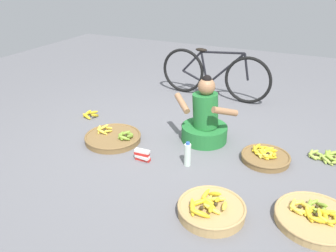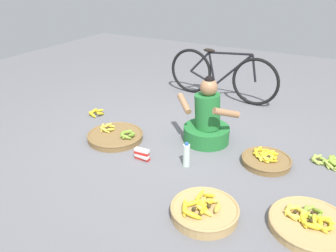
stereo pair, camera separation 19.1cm
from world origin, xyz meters
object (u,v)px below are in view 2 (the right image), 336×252
(bicycle_leaning, at_px, (221,75))
(banana_basket_front_left, at_px, (116,136))
(banana_basket_back_center, at_px, (204,211))
(banana_basket_mid_right, at_px, (310,224))
(banana_basket_near_vendor, at_px, (266,160))
(vendor_woman_front, at_px, (207,122))
(loose_bananas_back_left, at_px, (332,162))
(water_bottle, at_px, (186,155))
(packet_carton_stack, at_px, (142,154))
(loose_bananas_front_right, at_px, (96,113))

(bicycle_leaning, xyz_separation_m, banana_basket_front_left, (-0.58, -1.84, -0.32))
(banana_basket_back_center, xyz_separation_m, banana_basket_mid_right, (0.77, 0.26, -0.01))
(banana_basket_near_vendor, bearing_deg, vendor_woman_front, 167.70)
(bicycle_leaning, distance_m, banana_basket_front_left, 1.95)
(banana_basket_back_center, bearing_deg, loose_bananas_back_left, 58.21)
(banana_basket_front_left, bearing_deg, vendor_woman_front, 26.26)
(water_bottle, relative_size, packet_carton_stack, 1.55)
(vendor_woman_front, xyz_separation_m, loose_bananas_back_left, (1.32, 0.14, -0.22))
(banana_basket_front_left, distance_m, loose_bananas_back_left, 2.34)
(bicycle_leaning, height_order, banana_basket_mid_right, bicycle_leaning)
(banana_basket_mid_right, bearing_deg, vendor_woman_front, 143.38)
(banana_basket_front_left, relative_size, banana_basket_near_vendor, 1.28)
(loose_bananas_back_left, bearing_deg, banana_basket_back_center, -121.79)
(loose_bananas_front_right, bearing_deg, banana_basket_mid_right, -17.85)
(water_bottle, xyz_separation_m, packet_carton_stack, (-0.46, -0.11, -0.06))
(banana_basket_front_left, distance_m, loose_bananas_front_right, 0.79)
(banana_basket_back_center, height_order, packet_carton_stack, banana_basket_back_center)
(vendor_woman_front, height_order, loose_bananas_front_right, vendor_woman_front)
(banana_basket_front_left, height_order, packet_carton_stack, banana_basket_front_left)
(banana_basket_mid_right, distance_m, water_bottle, 1.28)
(bicycle_leaning, height_order, water_bottle, bicycle_leaning)
(loose_bananas_front_right, relative_size, packet_carton_stack, 1.24)
(loose_bananas_back_left, distance_m, water_bottle, 1.48)
(banana_basket_back_center, bearing_deg, banana_basket_mid_right, 18.68)
(banana_basket_mid_right, xyz_separation_m, loose_bananas_back_left, (0.06, 1.08, -0.02))
(banana_basket_near_vendor, bearing_deg, banana_basket_front_left, -169.68)
(banana_basket_near_vendor, height_order, loose_bananas_front_right, banana_basket_near_vendor)
(vendor_woman_front, xyz_separation_m, banana_basket_back_center, (0.49, -1.20, -0.19))
(banana_basket_near_vendor, bearing_deg, packet_carton_stack, -155.16)
(banana_basket_mid_right, relative_size, loose_bananas_back_left, 1.64)
(loose_bananas_back_left, height_order, packet_carton_stack, packet_carton_stack)
(packet_carton_stack, bearing_deg, banana_basket_near_vendor, 24.84)
(water_bottle, bearing_deg, packet_carton_stack, -166.34)
(banana_basket_mid_right, bearing_deg, packet_carton_stack, 171.72)
(bicycle_leaning, bearing_deg, packet_carton_stack, -91.93)
(water_bottle, bearing_deg, banana_basket_front_left, 172.93)
(banana_basket_back_center, xyz_separation_m, packet_carton_stack, (-0.92, 0.51, 0.00))
(bicycle_leaning, bearing_deg, banana_basket_mid_right, -55.07)
(loose_bananas_back_left, bearing_deg, packet_carton_stack, -154.51)
(banana_basket_back_center, xyz_separation_m, banana_basket_front_left, (-1.43, 0.74, -0.01))
(packet_carton_stack, bearing_deg, loose_bananas_front_right, 149.96)
(loose_bananas_back_left, bearing_deg, water_bottle, -150.78)
(vendor_woman_front, distance_m, bicycle_leaning, 1.43)
(bicycle_leaning, distance_m, banana_basket_back_center, 2.73)
(banana_basket_mid_right, bearing_deg, banana_basket_near_vendor, 124.42)
(bicycle_leaning, xyz_separation_m, loose_bananas_front_right, (-1.23, -1.40, -0.32))
(loose_bananas_front_right, distance_m, packet_carton_stack, 1.34)
(water_bottle, height_order, packet_carton_stack, water_bottle)
(vendor_woman_front, height_order, banana_basket_mid_right, vendor_woman_front)
(vendor_woman_front, xyz_separation_m, banana_basket_front_left, (-0.94, -0.46, -0.20))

